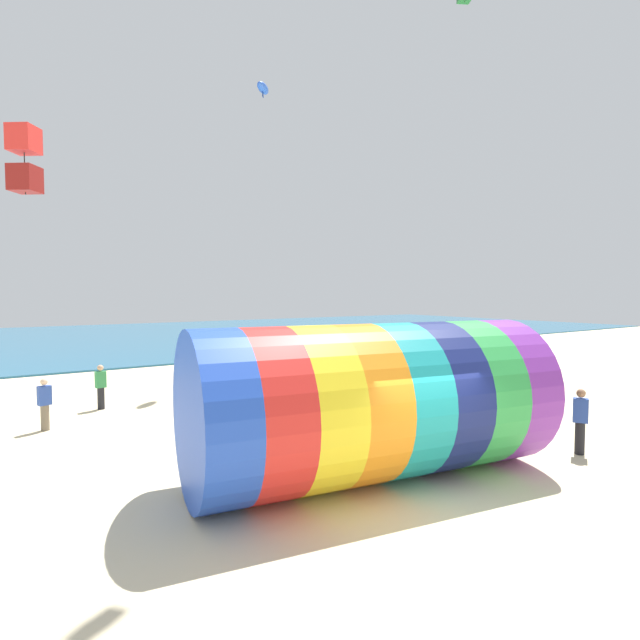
% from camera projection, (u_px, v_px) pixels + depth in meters
% --- Properties ---
extents(ground_plane, '(120.00, 120.00, 0.00)m').
position_uv_depth(ground_plane, '(430.00, 501.00, 9.93)').
color(ground_plane, beige).
extents(sea, '(120.00, 40.00, 0.10)m').
position_uv_depth(sea, '(79.00, 339.00, 44.11)').
color(sea, '#236084').
rests_on(sea, ground).
extents(giant_inflatable_tube, '(8.56, 4.81, 3.48)m').
position_uv_depth(giant_inflatable_tube, '(372.00, 401.00, 11.12)').
color(giant_inflatable_tube, blue).
rests_on(giant_inflatable_tube, ground).
extents(kite_handler, '(0.37, 0.42, 1.70)m').
position_uv_depth(kite_handler, '(580.00, 421.00, 12.80)').
color(kite_handler, black).
rests_on(kite_handler, ground).
extents(kite_blue_parafoil, '(1.24, 1.27, 0.66)m').
position_uv_depth(kite_blue_parafoil, '(263.00, 88.00, 24.53)').
color(kite_blue_parafoil, blue).
extents(kite_red_box, '(0.86, 0.86, 1.74)m').
position_uv_depth(kite_red_box, '(24.00, 159.00, 12.52)').
color(kite_red_box, red).
extents(bystander_near_water, '(0.36, 0.24, 1.59)m').
position_uv_depth(bystander_near_water, '(101.00, 387.00, 17.78)').
color(bystander_near_water, black).
rests_on(bystander_near_water, ground).
extents(bystander_mid_beach, '(0.40, 0.30, 1.59)m').
position_uv_depth(bystander_mid_beach, '(45.00, 404.00, 15.02)').
color(bystander_mid_beach, '#726651').
rests_on(bystander_mid_beach, ground).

